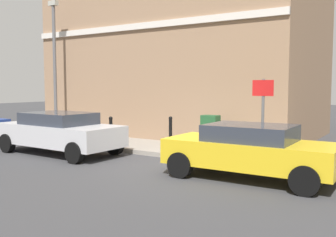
{
  "coord_description": "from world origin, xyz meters",
  "views": [
    {
      "loc": [
        -9.03,
        -5.37,
        2.26
      ],
      "look_at": [
        1.4,
        1.36,
        1.2
      ],
      "focal_mm": 41.0,
      "sensor_mm": 36.0,
      "label": 1
    }
  ],
  "objects": [
    {
      "name": "bollard_near_cabinet",
      "position": [
        2.33,
        1.85,
        0.7
      ],
      "size": [
        0.14,
        0.14,
        1.04
      ],
      "color": "black",
      "rests_on": "sidewalk"
    },
    {
      "name": "car_yellow",
      "position": [
        -0.25,
        -2.06,
        0.71
      ],
      "size": [
        1.85,
        4.08,
        1.33
      ],
      "rotation": [
        0.0,
        0.0,
        1.58
      ],
      "color": "gold",
      "rests_on": "ground"
    },
    {
      "name": "ground",
      "position": [
        0.0,
        0.0,
        0.0
      ],
      "size": [
        80.0,
        80.0,
        0.0
      ],
      "primitive_type": "plane",
      "color": "#38383A"
    },
    {
      "name": "street_sign",
      "position": [
        1.27,
        -1.84,
        1.66
      ],
      "size": [
        0.08,
        0.6,
        2.3
      ],
      "color": "#59595B",
      "rests_on": "sidewalk"
    },
    {
      "name": "corner_building",
      "position": [
        6.89,
        3.77,
        3.63
      ],
      "size": [
        7.48,
        11.53,
        7.26
      ],
      "color": "#937256",
      "rests_on": "ground"
    },
    {
      "name": "sidewalk",
      "position": [
        2.05,
        6.0,
        0.07
      ],
      "size": [
        2.3,
        30.0,
        0.15
      ],
      "primitive_type": "cube",
      "color": "gray",
      "rests_on": "ground"
    },
    {
      "name": "bollard_far_kerb",
      "position": [
        1.15,
        3.6,
        0.7
      ],
      "size": [
        0.14,
        0.14,
        1.04
      ],
      "color": "black",
      "rests_on": "sidewalk"
    },
    {
      "name": "car_silver",
      "position": [
        -0.34,
        4.52,
        0.74
      ],
      "size": [
        2.05,
        4.47,
        1.38
      ],
      "rotation": [
        0.0,
        0.0,
        1.54
      ],
      "color": "#B7B7BC",
      "rests_on": "ground"
    },
    {
      "name": "utility_cabinet",
      "position": [
        2.23,
        0.24,
        0.68
      ],
      "size": [
        0.46,
        0.61,
        1.15
      ],
      "color": "#1E4C28",
      "rests_on": "sidewalk"
    },
    {
      "name": "lamppost",
      "position": [
        2.34,
        7.78,
        3.3
      ],
      "size": [
        0.2,
        0.44,
        5.72
      ],
      "color": "#59595B",
      "rests_on": "sidewalk"
    }
  ]
}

